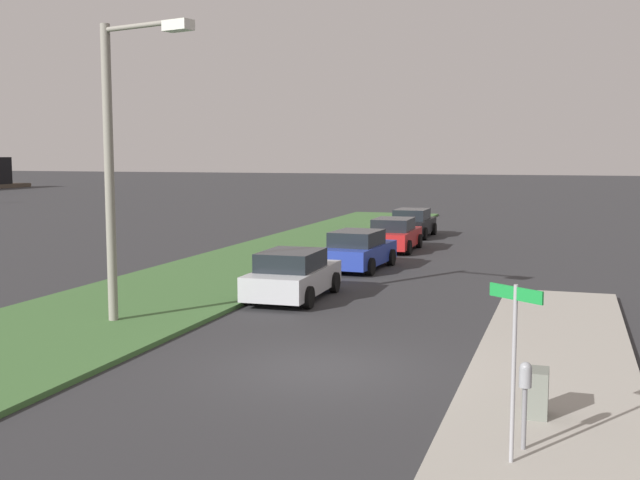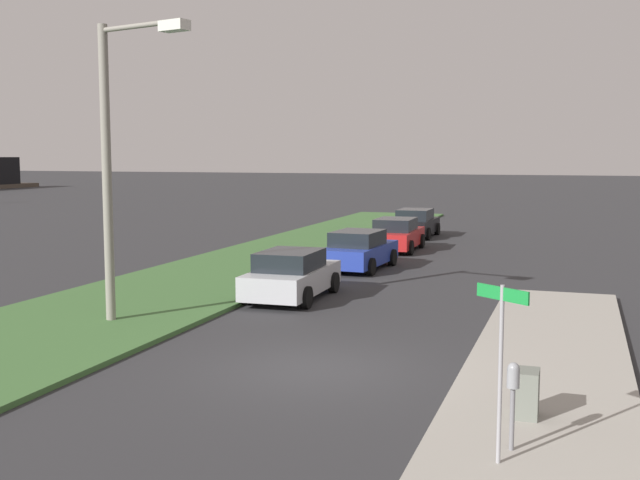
% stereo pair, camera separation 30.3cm
% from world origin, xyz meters
% --- Properties ---
extents(ground, '(300.00, 300.00, 0.00)m').
position_xyz_m(ground, '(0.00, 0.00, 0.00)').
color(ground, '#2D2D30').
extents(grass_median, '(60.00, 6.00, 0.12)m').
position_xyz_m(grass_median, '(10.00, 7.10, 0.06)').
color(grass_median, '#3D6633').
rests_on(grass_median, ground).
extents(sidewalk_curb, '(24.00, 3.20, 0.14)m').
position_xyz_m(sidewalk_curb, '(-2.00, -4.50, 0.07)').
color(sidewalk_curb, '#9E998E').
rests_on(sidewalk_curb, ground).
extents(parked_car_silver, '(4.33, 2.07, 1.47)m').
position_xyz_m(parked_car_silver, '(7.05, 3.13, 0.72)').
color(parked_car_silver, '#B2B5BA').
rests_on(parked_car_silver, ground).
extents(parked_car_blue, '(4.40, 2.21, 1.47)m').
position_xyz_m(parked_car_blue, '(13.47, 2.84, 0.72)').
color(parked_car_blue, '#23389E').
rests_on(parked_car_blue, ground).
extents(parked_car_red, '(4.33, 2.07, 1.47)m').
position_xyz_m(parked_car_red, '(19.42, 2.77, 0.72)').
color(parked_car_red, red).
rests_on(parked_car_red, ground).
extents(parked_car_black, '(4.31, 2.04, 1.47)m').
position_xyz_m(parked_car_black, '(25.41, 3.12, 0.72)').
color(parked_car_black, black).
rests_on(parked_car_black, ground).
extents(parking_meter, '(0.18, 0.18, 1.42)m').
position_xyz_m(parking_meter, '(-3.54, -4.19, 1.05)').
color(parking_meter, slate).
rests_on(parking_meter, ground).
extents(utility_box, '(0.55, 0.40, 0.90)m').
position_xyz_m(utility_box, '(-2.01, -4.28, 0.45)').
color(utility_box, slate).
rests_on(utility_box, ground).
extents(street_sign, '(0.57, 0.74, 2.60)m').
position_xyz_m(street_sign, '(-4.07, -4.06, 1.70)').
color(street_sign, '#99999E').
rests_on(street_sign, ground).
extents(streetlight, '(0.99, 2.83, 7.50)m').
position_xyz_m(streetlight, '(2.21, 5.94, 4.39)').
color(streetlight, gray).
rests_on(streetlight, ground).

